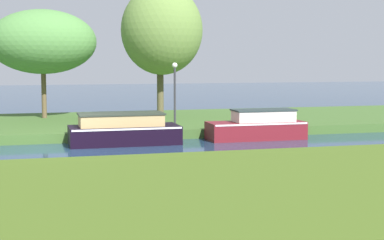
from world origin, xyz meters
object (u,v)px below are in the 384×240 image
Objects in this scene: willow_tree_centre at (43,42)px; mooring_post_far at (233,118)px; black_narrowboat at (123,130)px; willow_tree_right at (162,30)px; maroon_barge at (258,126)px; lamp_post at (175,86)px.

willow_tree_centre is 10.64m from mooring_post_far.
willow_tree_centre reaches higher than black_narrowboat.
willow_tree_right is 8.84× the size of mooring_post_far.
willow_tree_centre is at bearing 139.47° from maroon_barge.
black_narrowboat is 0.80× the size of willow_tree_centre.
maroon_barge is at bearing -40.53° from willow_tree_centre.
willow_tree_centre is 1.93× the size of lamp_post.
willow_tree_centre is at bearing 175.16° from willow_tree_right.
lamp_post is at bearing -94.83° from willow_tree_right.
mooring_post_far is at bearing -21.45° from lamp_post.
black_narrowboat is at bearing -68.48° from willow_tree_centre.
willow_tree_right reaches higher than black_narrowboat.
lamp_post is (5.64, -4.98, -2.08)m from willow_tree_centre.
willow_tree_right reaches higher than mooring_post_far.
willow_tree_centre reaches higher than mooring_post_far.
lamp_post is (-3.05, 2.45, 1.66)m from maroon_barge.
black_narrowboat reaches higher than mooring_post_far.
black_narrowboat is at bearing 180.00° from maroon_barge.
maroon_barge is 0.76× the size of willow_tree_centre.
lamp_post reaches higher than black_narrowboat.
willow_tree_right is 2.39× the size of lamp_post.
lamp_post is (2.71, 2.45, 1.64)m from black_narrowboat.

